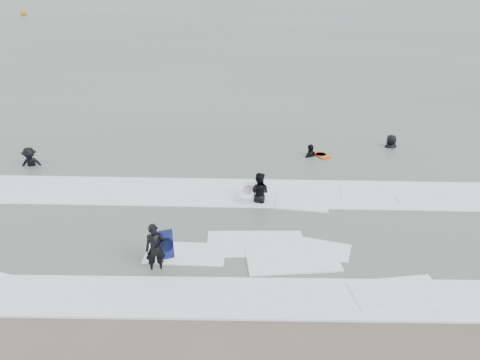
{
  "coord_description": "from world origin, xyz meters",
  "views": [
    {
      "loc": [
        0.58,
        -11.13,
        8.57
      ],
      "look_at": [
        0.0,
        5.0,
        1.1
      ],
      "focal_mm": 35.0,
      "sensor_mm": 36.0,
      "label": 1
    }
  ],
  "objects_px": {
    "surfer_breaker": "(32,167)",
    "surfer_wading": "(259,202)",
    "surfer_centre": "(157,271)",
    "buoy": "(23,13)",
    "surfer_right_near": "(310,157)",
    "surfer_right_far": "(390,148)"
  },
  "relations": [
    {
      "from": "surfer_wading",
      "to": "surfer_centre",
      "type": "bearing_deg",
      "value": 67.73
    },
    {
      "from": "surfer_breaker",
      "to": "surfer_right_far",
      "type": "xyz_separation_m",
      "value": [
        17.29,
        3.11,
        0.0
      ]
    },
    {
      "from": "surfer_centre",
      "to": "surfer_right_far",
      "type": "distance_m",
      "value": 14.72
    },
    {
      "from": "surfer_centre",
      "to": "surfer_breaker",
      "type": "xyz_separation_m",
      "value": [
        -7.42,
        7.82,
        0.0
      ]
    },
    {
      "from": "surfer_wading",
      "to": "surfer_breaker",
      "type": "height_order",
      "value": "surfer_breaker"
    },
    {
      "from": "surfer_wading",
      "to": "surfer_right_near",
      "type": "relative_size",
      "value": 1.01
    },
    {
      "from": "surfer_centre",
      "to": "surfer_wading",
      "type": "bearing_deg",
      "value": 39.59
    },
    {
      "from": "surfer_breaker",
      "to": "buoy",
      "type": "relative_size",
      "value": 1.11
    },
    {
      "from": "buoy",
      "to": "surfer_right_near",
      "type": "bearing_deg",
      "value": -55.92
    },
    {
      "from": "surfer_right_far",
      "to": "buoy",
      "type": "bearing_deg",
      "value": -66.22
    },
    {
      "from": "surfer_wading",
      "to": "surfer_right_near",
      "type": "xyz_separation_m",
      "value": [
        2.54,
        4.89,
        0.0
      ]
    },
    {
      "from": "buoy",
      "to": "surfer_wading",
      "type": "bearing_deg",
      "value": -59.25
    },
    {
      "from": "surfer_wading",
      "to": "surfer_right_far",
      "type": "xyz_separation_m",
      "value": [
        6.75,
        6.23,
        0.0
      ]
    },
    {
      "from": "surfer_breaker",
      "to": "surfer_wading",
      "type": "bearing_deg",
      "value": -24.97
    },
    {
      "from": "surfer_right_near",
      "to": "surfer_right_far",
      "type": "xyz_separation_m",
      "value": [
        4.21,
        1.33,
        0.0
      ]
    },
    {
      "from": "surfer_centre",
      "to": "surfer_right_near",
      "type": "relative_size",
      "value": 0.92
    },
    {
      "from": "surfer_breaker",
      "to": "surfer_right_near",
      "type": "xyz_separation_m",
      "value": [
        13.08,
        1.77,
        0.0
      ]
    },
    {
      "from": "surfer_breaker",
      "to": "buoy",
      "type": "distance_m",
      "value": 75.83
    },
    {
      "from": "surfer_right_near",
      "to": "buoy",
      "type": "relative_size",
      "value": 1.09
    },
    {
      "from": "surfer_wading",
      "to": "surfer_right_near",
      "type": "bearing_deg",
      "value": -106.17
    },
    {
      "from": "surfer_wading",
      "to": "surfer_right_far",
      "type": "distance_m",
      "value": 9.18
    },
    {
      "from": "surfer_breaker",
      "to": "buoy",
      "type": "height_order",
      "value": "buoy"
    }
  ]
}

